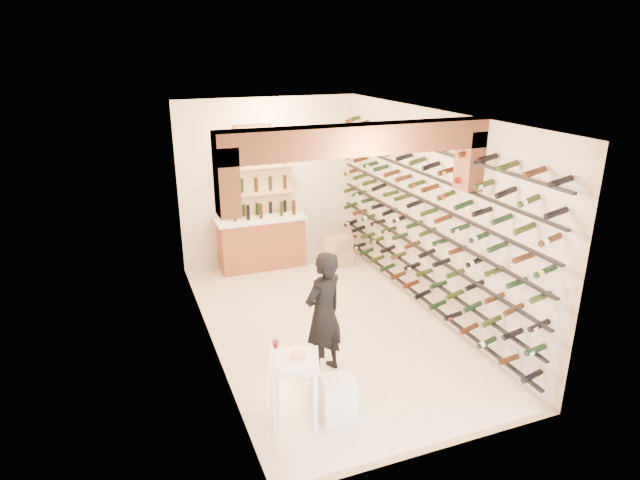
# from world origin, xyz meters

# --- Properties ---
(ground) EXTENTS (6.00, 6.00, 0.00)m
(ground) POSITION_xyz_m (0.00, 0.00, 0.00)
(ground) COLOR silver
(ground) RESTS_ON ground
(room_shell) EXTENTS (3.52, 6.02, 3.21)m
(room_shell) POSITION_xyz_m (0.00, -0.26, 2.25)
(room_shell) COLOR beige
(room_shell) RESTS_ON ground
(wine_rack) EXTENTS (0.32, 5.70, 2.56)m
(wine_rack) POSITION_xyz_m (1.53, 0.00, 1.55)
(wine_rack) COLOR black
(wine_rack) RESTS_ON ground
(back_counter) EXTENTS (1.70, 0.62, 1.29)m
(back_counter) POSITION_xyz_m (-0.30, 2.65, 0.53)
(back_counter) COLOR brown
(back_counter) RESTS_ON ground
(back_shelving) EXTENTS (1.40, 0.31, 2.73)m
(back_shelving) POSITION_xyz_m (-0.30, 2.89, 1.17)
(back_shelving) COLOR tan
(back_shelving) RESTS_ON ground
(tasting_table) EXTENTS (0.70, 0.70, 0.98)m
(tasting_table) POSITION_xyz_m (-1.19, -1.96, 0.66)
(tasting_table) COLOR white
(tasting_table) RESTS_ON ground
(white_stool) EXTENTS (0.46, 0.46, 0.48)m
(white_stool) POSITION_xyz_m (-0.69, -2.08, 0.24)
(white_stool) COLOR white
(white_stool) RESTS_ON ground
(person) EXTENTS (0.73, 0.63, 1.69)m
(person) POSITION_xyz_m (-0.52, -1.15, 0.85)
(person) COLOR black
(person) RESTS_ON ground
(chrome_barstool) EXTENTS (0.37, 0.37, 0.73)m
(chrome_barstool) POSITION_xyz_m (0.02, 0.20, 0.42)
(chrome_barstool) COLOR silver
(chrome_barstool) RESTS_ON ground
(crate_lower) EXTENTS (0.52, 0.39, 0.30)m
(crate_lower) POSITION_xyz_m (1.13, 2.20, 0.15)
(crate_lower) COLOR tan
(crate_lower) RESTS_ON ground
(crate_upper) EXTENTS (0.56, 0.47, 0.28)m
(crate_upper) POSITION_xyz_m (1.13, 2.20, 0.44)
(crate_upper) COLOR tan
(crate_upper) RESTS_ON crate_lower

